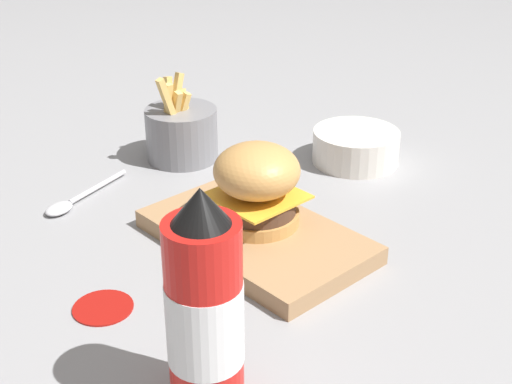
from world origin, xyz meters
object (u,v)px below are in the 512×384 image
(serving_board, at_px, (256,236))
(spoon, at_px, (70,202))
(fries_basket, at_px, (181,133))
(ketchup_bottle, at_px, (205,313))
(burger, at_px, (257,184))
(side_bowl, at_px, (356,146))

(serving_board, height_order, spoon, serving_board)
(serving_board, xyz_separation_m, fries_basket, (0.27, -0.09, 0.03))
(spoon, bearing_deg, ketchup_bottle, 59.61)
(burger, bearing_deg, fries_basket, -17.72)
(side_bowl, bearing_deg, burger, 104.08)
(ketchup_bottle, height_order, spoon, ketchup_bottle)
(ketchup_bottle, distance_m, side_bowl, 0.56)
(side_bowl, height_order, spoon, side_bowl)
(ketchup_bottle, height_order, side_bowl, ketchup_bottle)
(side_bowl, bearing_deg, ketchup_bottle, 116.54)
(burger, distance_m, fries_basket, 0.28)
(side_bowl, relative_size, spoon, 0.86)
(spoon, bearing_deg, burger, 101.46)
(burger, xyz_separation_m, side_bowl, (0.07, -0.27, -0.05))
(fries_basket, bearing_deg, serving_board, 160.86)
(serving_board, bearing_deg, ketchup_bottle, 128.22)
(serving_board, bearing_deg, spoon, 25.33)
(side_bowl, bearing_deg, serving_board, 105.50)
(ketchup_bottle, bearing_deg, serving_board, -51.78)
(serving_board, height_order, burger, burger)
(fries_basket, distance_m, side_bowl, 0.27)
(serving_board, xyz_separation_m, spoon, (0.25, 0.12, -0.01))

